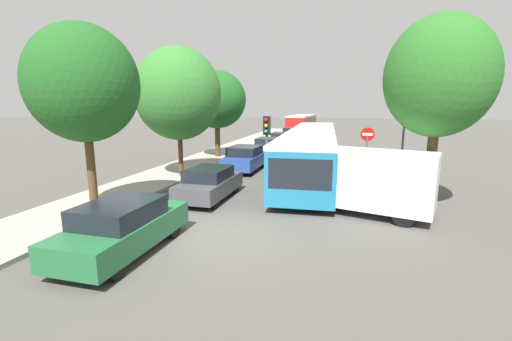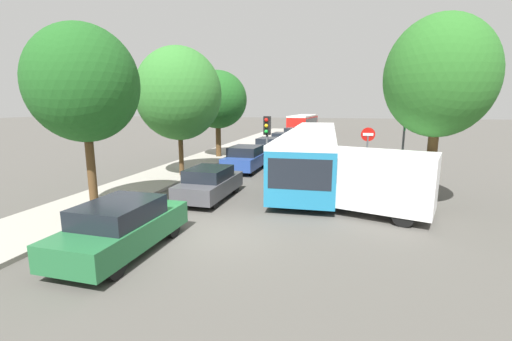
# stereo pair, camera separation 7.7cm
# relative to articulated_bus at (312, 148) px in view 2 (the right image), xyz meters

# --- Properties ---
(ground_plane) EXTENTS (200.00, 200.00, 0.00)m
(ground_plane) POSITION_rel_articulated_bus_xyz_m (-2.01, -10.76, -1.46)
(ground_plane) COLOR #4F4C47
(kerb_strip_left) EXTENTS (3.20, 51.52, 0.14)m
(kerb_strip_left) POSITION_rel_articulated_bus_xyz_m (-7.85, 10.00, -1.39)
(kerb_strip_left) COLOR #9E998E
(kerb_strip_left) RESTS_ON ground
(articulated_bus) EXTENTS (3.11, 17.07, 2.52)m
(articulated_bus) POSITION_rel_articulated_bus_xyz_m (0.00, 0.00, 0.00)
(articulated_bus) COLOR teal
(articulated_bus) RESTS_ON ground
(city_bus_rear) EXTENTS (3.31, 11.72, 2.49)m
(city_bus_rear) POSITION_rel_articulated_bus_xyz_m (-3.87, 30.76, -0.01)
(city_bus_rear) COLOR red
(city_bus_rear) RESTS_ON ground
(queued_car_green) EXTENTS (1.86, 4.17, 1.43)m
(queued_car_green) POSITION_rel_articulated_bus_xyz_m (-3.96, -12.57, -0.73)
(queued_car_green) COLOR #236638
(queued_car_green) RESTS_ON ground
(queued_car_graphite) EXTENTS (1.77, 3.96, 1.36)m
(queued_car_graphite) POSITION_rel_articulated_bus_xyz_m (-3.67, -6.97, -0.77)
(queued_car_graphite) COLOR #47474C
(queued_car_graphite) RESTS_ON ground
(queued_car_blue) EXTENTS (1.94, 4.35, 1.49)m
(queued_car_blue) POSITION_rel_articulated_bus_xyz_m (-3.94, -0.35, -0.70)
(queued_car_blue) COLOR #284799
(queued_car_blue) RESTS_ON ground
(queued_car_white) EXTENTS (1.84, 4.13, 1.42)m
(queued_car_white) POSITION_rel_articulated_bus_xyz_m (-3.86, 6.09, -0.74)
(queued_car_white) COLOR white
(queued_car_white) RESTS_ON ground
(queued_car_silver) EXTENTS (1.82, 4.08, 1.40)m
(queued_car_silver) POSITION_rel_articulated_bus_xyz_m (-3.76, 11.67, -0.75)
(queued_car_silver) COLOR #B7BABF
(queued_car_silver) RESTS_ON ground
(queued_car_tan) EXTENTS (1.89, 4.24, 1.46)m
(queued_car_tan) POSITION_rel_articulated_bus_xyz_m (-3.66, 18.15, -0.72)
(queued_car_tan) COLOR tan
(queued_car_tan) RESTS_ON ground
(white_van) EXTENTS (5.35, 3.34, 2.31)m
(white_van) POSITION_rel_articulated_bus_xyz_m (2.61, -7.36, -0.21)
(white_van) COLOR white
(white_van) RESTS_ON ground
(traffic_light) EXTENTS (0.34, 0.37, 3.40)m
(traffic_light) POSITION_rel_articulated_bus_xyz_m (-1.90, -3.76, 1.04)
(traffic_light) COLOR #56595E
(traffic_light) RESTS_ON ground
(no_entry_sign) EXTENTS (0.70, 0.08, 2.82)m
(no_entry_sign) POSITION_rel_articulated_bus_xyz_m (2.95, -1.91, 0.42)
(no_entry_sign) COLOR #56595E
(no_entry_sign) RESTS_ON ground
(direction_sign_post) EXTENTS (0.25, 1.40, 3.60)m
(direction_sign_post) POSITION_rel_articulated_bus_xyz_m (4.42, -3.32, 1.10)
(direction_sign_post) COLOR #56595E
(direction_sign_post) RESTS_ON ground
(tree_left_near) EXTENTS (3.61, 3.61, 6.57)m
(tree_left_near) POSITION_rel_articulated_bus_xyz_m (-6.76, -10.20, 3.16)
(tree_left_near) COLOR #51381E
(tree_left_near) RESTS_ON ground
(tree_left_mid) EXTENTS (4.53, 4.53, 6.96)m
(tree_left_mid) POSITION_rel_articulated_bus_xyz_m (-6.83, -3.17, 3.06)
(tree_left_mid) COLOR #51381E
(tree_left_mid) RESTS_ON ground
(tree_left_far) EXTENTS (4.29, 4.29, 6.44)m
(tree_left_far) POSITION_rel_articulated_bus_xyz_m (-7.25, 4.07, 2.76)
(tree_left_far) COLOR #51381E
(tree_left_far) RESTS_ON ground
(tree_right_near) EXTENTS (3.77, 3.77, 7.06)m
(tree_right_near) POSITION_rel_articulated_bus_xyz_m (4.90, -6.49, 3.44)
(tree_right_near) COLOR #51381E
(tree_right_near) RESTS_ON ground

